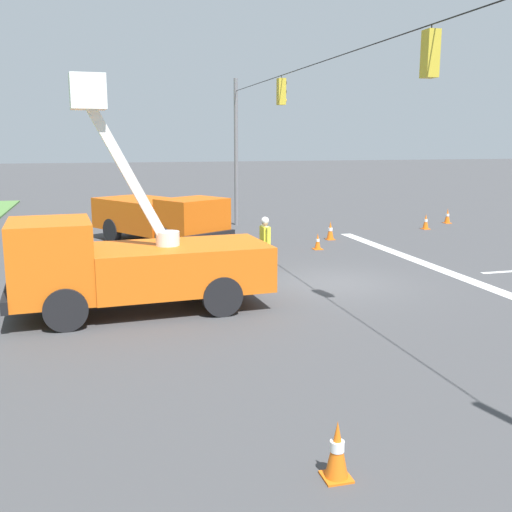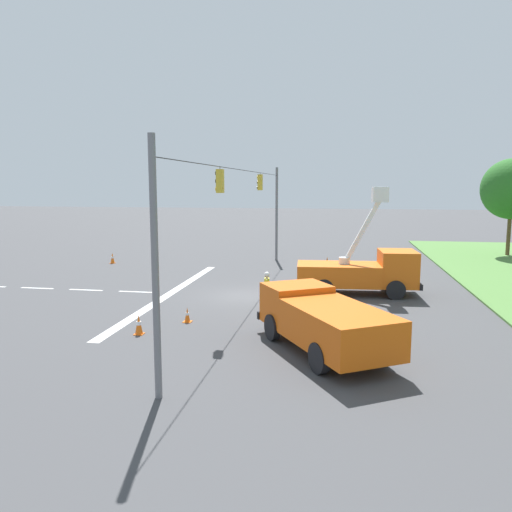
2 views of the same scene
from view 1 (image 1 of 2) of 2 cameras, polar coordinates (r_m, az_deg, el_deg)
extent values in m
plane|color=#424244|center=(18.31, 7.44, -2.56)|extent=(200.00, 200.00, 0.00)
cube|color=silver|center=(20.24, 18.44, -1.72)|extent=(17.60, 0.50, 0.01)
cube|color=silver|center=(21.39, 22.92, -1.36)|extent=(0.20, 2.00, 0.01)
cylinder|color=slate|center=(30.22, -1.90, 9.76)|extent=(0.20, 0.20, 7.20)
cylinder|color=black|center=(17.95, 7.99, 18.38)|extent=(26.00, 0.03, 0.03)
cylinder|color=black|center=(13.65, 16.39, 20.20)|extent=(0.02, 0.02, 0.10)
cube|color=gold|center=(13.58, 16.26, 18.00)|extent=(0.32, 0.28, 0.96)
cylinder|color=yellow|center=(13.70, 16.95, 19.25)|extent=(0.16, 0.05, 0.16)
cylinder|color=black|center=(13.66, 16.87, 17.92)|extent=(0.16, 0.05, 0.16)
cylinder|color=black|center=(13.62, 16.79, 16.59)|extent=(0.16, 0.05, 0.16)
cylinder|color=black|center=(23.11, 2.43, 16.68)|extent=(0.02, 0.02, 0.10)
cube|color=gold|center=(23.07, 2.42, 15.37)|extent=(0.32, 0.28, 0.96)
cylinder|color=black|center=(23.14, 2.82, 16.15)|extent=(0.16, 0.05, 0.16)
cylinder|color=black|center=(23.11, 2.81, 15.36)|extent=(0.16, 0.05, 0.16)
cylinder|color=yellow|center=(23.09, 2.81, 14.57)|extent=(0.16, 0.05, 0.16)
cube|color=orange|center=(15.48, -7.19, -1.01)|extent=(2.72, 4.54, 1.14)
cube|color=orange|center=(15.11, -18.95, -0.36)|extent=(2.46, 2.03, 1.89)
cube|color=#1E2838|center=(15.08, -21.53, 0.73)|extent=(2.08, 0.24, 0.85)
cube|color=black|center=(15.33, -22.58, -3.51)|extent=(2.45, 0.32, 0.30)
cylinder|color=black|center=(14.23, -17.69, -4.89)|extent=(0.34, 1.02, 1.00)
cylinder|color=black|center=(16.41, -17.87, -2.81)|extent=(0.34, 1.02, 1.00)
cylinder|color=black|center=(14.72, -3.25, -3.84)|extent=(0.34, 1.02, 1.00)
cylinder|color=black|center=(16.84, -5.30, -1.97)|extent=(0.34, 1.02, 1.00)
cylinder|color=silver|center=(15.28, -8.41, 1.66)|extent=(0.60, 0.60, 0.36)
cube|color=white|center=(14.98, -11.94, 7.36)|extent=(0.37, 2.00, 3.58)
cube|color=white|center=(14.91, -15.75, 14.82)|extent=(0.95, 0.86, 0.80)
cube|color=#D6560F|center=(25.89, -10.55, 3.92)|extent=(5.03, 4.38, 1.30)
cube|color=#D6560F|center=(23.42, -6.07, 3.59)|extent=(2.83, 3.00, 1.53)
cube|color=#1E2838|center=(22.89, -5.02, 4.12)|extent=(1.17, 1.85, 0.69)
cube|color=black|center=(22.75, -4.39, 1.84)|extent=(1.42, 2.20, 0.30)
cylinder|color=black|center=(24.45, -4.38, 2.13)|extent=(1.00, 0.76, 1.00)
cylinder|color=black|center=(23.02, -8.60, 1.48)|extent=(1.00, 0.76, 1.00)
cylinder|color=black|center=(27.27, -9.52, 2.93)|extent=(1.00, 0.76, 1.00)
cylinder|color=black|center=(25.99, -13.54, 2.38)|extent=(1.00, 0.76, 1.00)
cylinder|color=#383842|center=(20.07, 0.75, -0.02)|extent=(0.18, 0.18, 0.85)
cylinder|color=#383842|center=(19.88, 0.97, -0.13)|extent=(0.18, 0.18, 0.85)
cube|color=yellow|center=(19.85, 0.87, 1.98)|extent=(0.42, 0.28, 0.60)
cube|color=silver|center=(19.85, 0.87, 1.98)|extent=(0.43, 0.12, 0.62)
cylinder|color=yellow|center=(20.09, 0.58, 2.18)|extent=(0.11, 0.11, 0.55)
cylinder|color=yellow|center=(19.60, 1.16, 1.95)|extent=(0.11, 0.11, 0.55)
sphere|color=tan|center=(19.78, 0.87, 3.21)|extent=(0.22, 0.22, 0.22)
sphere|color=white|center=(19.78, 0.87, 3.38)|extent=(0.26, 0.26, 0.26)
cube|color=orange|center=(8.26, 7.66, -20.13)|extent=(0.36, 0.36, 0.03)
cone|color=orange|center=(8.07, 7.73, -17.74)|extent=(0.30, 0.30, 0.76)
cylinder|color=white|center=(8.05, 7.74, -17.50)|extent=(0.19, 0.19, 0.14)
cube|color=orange|center=(23.81, 5.88, 0.67)|extent=(0.36, 0.36, 0.03)
cone|color=orange|center=(23.75, 5.90, 1.43)|extent=(0.24, 0.24, 0.61)
cylinder|color=white|center=(23.74, 5.90, 1.51)|extent=(0.15, 0.15, 0.11)
cube|color=orange|center=(30.19, 15.83, 2.51)|extent=(0.36, 0.36, 0.03)
cone|color=orange|center=(30.14, 15.87, 3.21)|extent=(0.28, 0.28, 0.71)
cylinder|color=white|center=(30.13, 15.87, 3.27)|extent=(0.18, 0.18, 0.13)
cube|color=orange|center=(26.16, 7.07, 1.59)|extent=(0.36, 0.36, 0.03)
cone|color=orange|center=(26.10, 7.09, 2.46)|extent=(0.31, 0.31, 0.77)
cylinder|color=white|center=(26.09, 7.10, 2.54)|extent=(0.19, 0.19, 0.14)
cube|color=orange|center=(32.64, 17.74, 3.02)|extent=(0.36, 0.36, 0.03)
cone|color=orange|center=(32.59, 17.77, 3.68)|extent=(0.29, 0.29, 0.72)
cylinder|color=white|center=(32.59, 17.78, 3.74)|extent=(0.18, 0.18, 0.13)
camera|label=2|loc=(42.06, -12.57, 12.96)|focal=35.00mm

